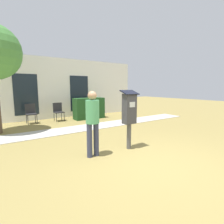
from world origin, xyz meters
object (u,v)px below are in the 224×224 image
object	(u,v)px
parking_meter	(129,112)
person_standing	(93,119)
outdoor_chair_left	(31,112)
outdoor_chair_middle	(58,110)

from	to	relation	value
parking_meter	person_standing	size ratio (longest dim) A/B	1.01
parking_meter	outdoor_chair_left	size ratio (longest dim) A/B	1.77
person_standing	outdoor_chair_left	bearing A→B (deg)	121.89
parking_meter	outdoor_chair_left	xyz separation A→B (m)	(-1.55, 5.14, -0.49)
person_standing	outdoor_chair_left	size ratio (longest dim) A/B	1.76
outdoor_chair_left	outdoor_chair_middle	xyz separation A→B (m)	(1.23, -0.10, 0.00)
parking_meter	outdoor_chair_left	world-z (taller)	parking_meter
outdoor_chair_left	outdoor_chair_middle	distance (m)	1.24
person_standing	outdoor_chair_left	distance (m)	5.10
parking_meter	outdoor_chair_left	bearing A→B (deg)	106.80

